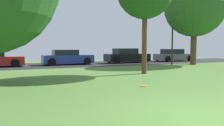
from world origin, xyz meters
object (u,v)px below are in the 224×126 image
(frisbee_disc, at_px, (144,86))
(parked_car_grey, at_px, (173,56))
(parked_car_black, at_px, (127,56))
(street_lamp_post, at_px, (172,39))
(parked_car_blue, at_px, (67,58))
(oak_tree_center, at_px, (195,7))

(frisbee_disc, xyz_separation_m, parked_car_grey, (11.37, 12.20, 0.60))
(parked_car_black, distance_m, street_lamp_post, 4.79)
(parked_car_black, height_order, street_lamp_post, street_lamp_post)
(parked_car_blue, height_order, parked_car_grey, parked_car_grey)
(frisbee_disc, distance_m, street_lamp_post, 11.68)
(oak_tree_center, height_order, street_lamp_post, oak_tree_center)
(parked_car_blue, xyz_separation_m, street_lamp_post, (8.34, -3.86, 1.64))
(oak_tree_center, distance_m, frisbee_disc, 13.49)
(street_lamp_post, bearing_deg, frisbee_disc, -134.17)
(parked_car_blue, bearing_deg, parked_car_black, -0.82)
(frisbee_disc, xyz_separation_m, street_lamp_post, (7.99, 8.22, 2.24))
(parked_car_black, bearing_deg, street_lamp_post, -56.68)
(parked_car_black, bearing_deg, parked_car_grey, 2.03)
(oak_tree_center, xyz_separation_m, frisbee_disc, (-9.88, -7.67, -5.05))
(oak_tree_center, distance_m, parked_car_black, 7.58)
(oak_tree_center, bearing_deg, parked_car_grey, 71.81)
(frisbee_disc, height_order, parked_car_black, parked_car_black)
(frisbee_disc, bearing_deg, parked_car_black, 65.35)
(oak_tree_center, relative_size, parked_car_blue, 1.79)
(oak_tree_center, height_order, frisbee_disc, oak_tree_center)
(parked_car_blue, bearing_deg, frisbee_disc, -88.30)
(frisbee_disc, bearing_deg, oak_tree_center, 37.82)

